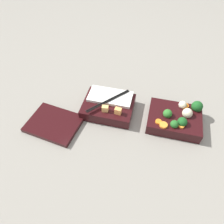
# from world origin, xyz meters

# --- Properties ---
(ground_plane) EXTENTS (3.00, 3.00, 0.00)m
(ground_plane) POSITION_xyz_m (0.00, 0.00, 0.00)
(ground_plane) COLOR gray
(bento_tray_vegetable) EXTENTS (0.20, 0.16, 0.08)m
(bento_tray_vegetable) POSITION_xyz_m (-0.15, -0.01, 0.03)
(bento_tray_vegetable) COLOR black
(bento_tray_vegetable) RESTS_ON ground_plane
(bento_tray_rice) EXTENTS (0.20, 0.16, 0.07)m
(bento_tray_rice) POSITION_xyz_m (0.12, -0.01, 0.03)
(bento_tray_rice) COLOR black
(bento_tray_rice) RESTS_ON ground_plane
(bento_lid) EXTENTS (0.22, 0.18, 0.02)m
(bento_lid) POSITION_xyz_m (0.31, 0.12, 0.01)
(bento_lid) COLOR black
(bento_lid) RESTS_ON ground_plane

